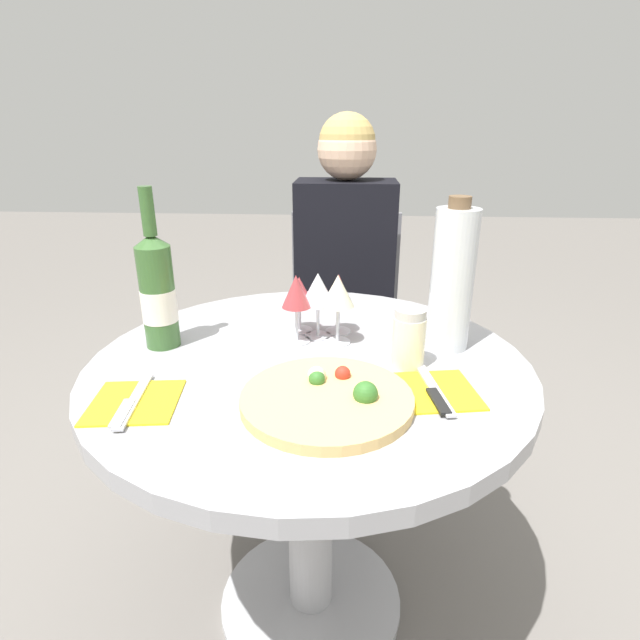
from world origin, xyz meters
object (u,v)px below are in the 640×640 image
Objects in this scene: wine_bottle at (158,291)px; tall_carafe at (452,279)px; dining_table at (309,423)px; pizza_large at (328,398)px; chair_behind_diner at (344,329)px; seated_diner at (344,312)px.

wine_bottle reaches higher than tall_carafe.
pizza_large reaches higher than dining_table.
dining_table is 0.85m from chair_behind_diner.
wine_bottle is 1.06× the size of tall_carafe.
pizza_large is 0.46m from wine_bottle.
wine_bottle is at bearing 63.74° from chair_behind_diner.
wine_bottle reaches higher than pizza_large.
tall_carafe is at bearing 16.02° from dining_table.
seated_diner is at bearing 110.92° from tall_carafe.
wine_bottle is (-0.39, -0.79, 0.40)m from chair_behind_diner.
wine_bottle is (-0.39, -0.65, 0.28)m from seated_diner.
tall_carafe is (0.63, 0.03, 0.03)m from wine_bottle.
wine_bottle reaches higher than dining_table.
chair_behind_diner is 0.97m from wine_bottle.
wine_bottle is at bearing -176.87° from tall_carafe.
tall_carafe reaches higher than dining_table.
seated_diner is 3.70× the size of tall_carafe.
seated_diner is 0.73m from tall_carafe.
tall_carafe is at bearing 107.33° from chair_behind_diner.
seated_diner is at bearing 59.10° from wine_bottle.
seated_diner is at bearing 85.00° from dining_table.
tall_carafe is at bearing 3.13° from wine_bottle.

